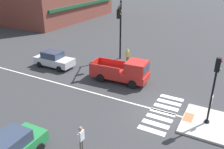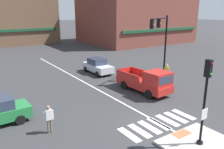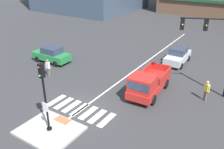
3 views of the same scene
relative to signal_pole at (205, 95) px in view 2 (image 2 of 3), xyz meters
The scene contains 19 objects.
ground_plane 4.01m from the signal_pole, 90.00° to the left, with size 300.00×300.00×0.00m, color #333335.
traffic_island 2.73m from the signal_pole, 90.00° to the left, with size 3.65×3.01×0.15m, color #A3A099.
tactile_pad_front 2.90m from the signal_pole, 90.00° to the left, with size 1.10×0.60×0.01m, color #DB5B38.
signal_pole is the anchor object (origin of this frame).
crosswalk_stripe_a 4.66m from the signal_pole, 128.62° to the left, with size 0.44×1.80×0.01m, color silver.
crosswalk_stripe_b 4.32m from the signal_pole, 118.04° to the left, with size 0.44×1.80×0.01m, color silver.
crosswalk_stripe_c 4.11m from the signal_pole, 104.91° to the left, with size 0.44×1.80×0.01m, color silver.
crosswalk_stripe_d 4.04m from the signal_pole, 90.00° to the left, with size 0.44×1.80×0.01m, color silver.
crosswalk_stripe_e 4.11m from the signal_pole, 75.09° to the left, with size 0.44×1.80×0.01m, color silver.
crosswalk_stripe_f 4.32m from the signal_pole, 61.96° to the left, with size 0.44×1.80×0.01m, color silver.
crosswalk_stripe_g 4.66m from the signal_pole, 51.38° to the left, with size 0.44×1.80×0.01m, color silver.
lane_centre_line 13.16m from the signal_pole, 89.65° to the left, with size 0.14×28.00×0.01m, color silver.
traffic_light_mast 12.33m from the signal_pole, 54.34° to the left, with size 3.80×1.82×6.27m.
building_corner_left 47.57m from the signal_pole, 91.01° to the left, with size 19.43×14.54×15.50m.
building_corner_right 41.28m from the signal_pole, 55.00° to the left, with size 22.24×16.50×11.02m.
car_silver_eastbound_far 15.66m from the signal_pole, 79.22° to the left, with size 1.89×4.12×1.64m.
pickup_truck_red_eastbound_mid 8.27m from the signal_pole, 67.11° to the left, with size 2.27×5.20×2.08m.
pedestrian_at_curb_left 8.38m from the signal_pole, 136.59° to the left, with size 0.55×0.23×1.67m.
pedestrian_waiting_far_side 11.68m from the signal_pole, 51.49° to the left, with size 0.49×0.37×1.67m.
Camera 2 is at (-9.54, -8.91, 6.75)m, focal length 36.64 mm.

